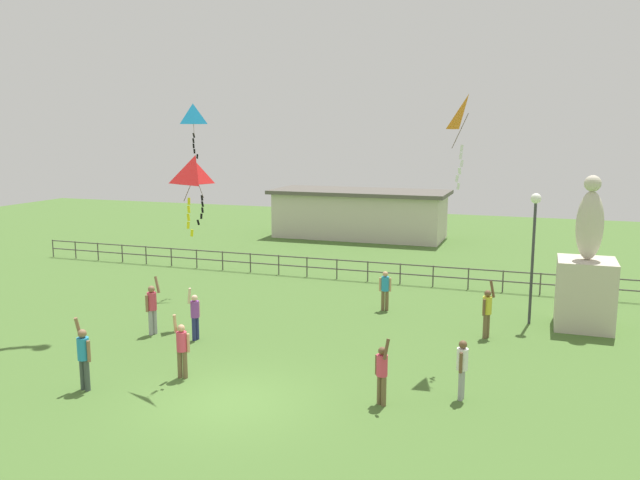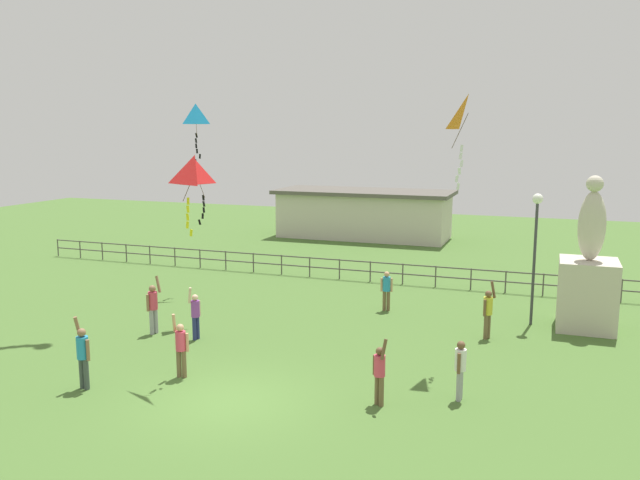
{
  "view_description": "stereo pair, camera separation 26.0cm",
  "coord_description": "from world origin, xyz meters",
  "px_view_note": "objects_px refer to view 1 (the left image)",
  "views": [
    {
      "loc": [
        7.22,
        -13.77,
        6.77
      ],
      "look_at": [
        0.67,
        5.0,
        3.41
      ],
      "focal_mm": 35.94,
      "sensor_mm": 36.0,
      "label": 1
    },
    {
      "loc": [
        7.47,
        -13.69,
        6.77
      ],
      "look_at": [
        0.67,
        5.0,
        3.41
      ],
      "focal_mm": 35.94,
      "sensor_mm": 36.0,
      "label": 2
    }
  ],
  "objects_px": {
    "person_4": "(385,288)",
    "kite_1": "(468,118)",
    "person_7": "(462,366)",
    "kite_2": "(196,175)",
    "person_6": "(487,310)",
    "kite_3": "(195,177)",
    "person_3": "(195,313)",
    "person_2": "(182,347)",
    "kite_0": "(193,118)",
    "person_1": "(84,354)",
    "statue_monument": "(586,282)",
    "lamppost": "(534,230)",
    "person_5": "(382,371)",
    "person_0": "(152,306)"
  },
  "relations": [
    {
      "from": "person_4",
      "to": "kite_1",
      "type": "relative_size",
      "value": 0.57
    },
    {
      "from": "person_7",
      "to": "kite_2",
      "type": "bearing_deg",
      "value": -177.04
    },
    {
      "from": "person_6",
      "to": "kite_3",
      "type": "height_order",
      "value": "kite_3"
    },
    {
      "from": "person_3",
      "to": "kite_3",
      "type": "distance_m",
      "value": 5.05
    },
    {
      "from": "kite_3",
      "to": "person_2",
      "type": "bearing_deg",
      "value": -64.62
    },
    {
      "from": "person_4",
      "to": "kite_2",
      "type": "xyz_separation_m",
      "value": [
        -3.52,
        -7.82,
        4.73
      ]
    },
    {
      "from": "kite_0",
      "to": "person_3",
      "type": "bearing_deg",
      "value": -60.89
    },
    {
      "from": "person_4",
      "to": "person_7",
      "type": "height_order",
      "value": "person_7"
    },
    {
      "from": "person_6",
      "to": "person_7",
      "type": "bearing_deg",
      "value": -91.81
    },
    {
      "from": "person_1",
      "to": "person_2",
      "type": "height_order",
      "value": "person_1"
    },
    {
      "from": "statue_monument",
      "to": "person_2",
      "type": "relative_size",
      "value": 2.95
    },
    {
      "from": "person_2",
      "to": "kite_1",
      "type": "distance_m",
      "value": 10.32
    },
    {
      "from": "person_4",
      "to": "kite_1",
      "type": "bearing_deg",
      "value": -52.47
    },
    {
      "from": "statue_monument",
      "to": "person_6",
      "type": "relative_size",
      "value": 2.78
    },
    {
      "from": "person_6",
      "to": "kite_3",
      "type": "relative_size",
      "value": 0.85
    },
    {
      "from": "person_1",
      "to": "kite_2",
      "type": "height_order",
      "value": "kite_2"
    },
    {
      "from": "lamppost",
      "to": "person_4",
      "type": "bearing_deg",
      "value": -179.55
    },
    {
      "from": "statue_monument",
      "to": "person_2",
      "type": "xyz_separation_m",
      "value": [
        -10.79,
        -8.72,
        -0.73
      ]
    },
    {
      "from": "statue_monument",
      "to": "kite_1",
      "type": "xyz_separation_m",
      "value": [
        -3.72,
        -4.54,
        5.53
      ]
    },
    {
      "from": "person_7",
      "to": "kite_0",
      "type": "relative_size",
      "value": 0.63
    },
    {
      "from": "person_1",
      "to": "person_7",
      "type": "relative_size",
      "value": 1.25
    },
    {
      "from": "kite_0",
      "to": "kite_1",
      "type": "height_order",
      "value": "kite_0"
    },
    {
      "from": "statue_monument",
      "to": "person_4",
      "type": "distance_m",
      "value": 7.12
    },
    {
      "from": "person_3",
      "to": "kite_1",
      "type": "bearing_deg",
      "value": 7.7
    },
    {
      "from": "person_2",
      "to": "kite_3",
      "type": "relative_size",
      "value": 0.8
    },
    {
      "from": "kite_1",
      "to": "kite_0",
      "type": "bearing_deg",
      "value": 156.29
    },
    {
      "from": "lamppost",
      "to": "kite_2",
      "type": "height_order",
      "value": "kite_2"
    },
    {
      "from": "lamppost",
      "to": "kite_0",
      "type": "distance_m",
      "value": 14.5
    },
    {
      "from": "person_1",
      "to": "person_4",
      "type": "bearing_deg",
      "value": 60.62
    },
    {
      "from": "person_3",
      "to": "statue_monument",
      "type": "bearing_deg",
      "value": 25.08
    },
    {
      "from": "person_3",
      "to": "kite_2",
      "type": "bearing_deg",
      "value": -56.35
    },
    {
      "from": "person_3",
      "to": "kite_0",
      "type": "distance_m",
      "value": 9.77
    },
    {
      "from": "person_1",
      "to": "kite_1",
      "type": "xyz_separation_m",
      "value": [
        9.06,
        5.77,
        6.18
      ]
    },
    {
      "from": "lamppost",
      "to": "person_4",
      "type": "height_order",
      "value": "lamppost"
    },
    {
      "from": "person_2",
      "to": "person_5",
      "type": "xyz_separation_m",
      "value": [
        5.66,
        0.08,
        -0.01
      ]
    },
    {
      "from": "person_0",
      "to": "kite_1",
      "type": "bearing_deg",
      "value": 6.18
    },
    {
      "from": "statue_monument",
      "to": "person_6",
      "type": "distance_m",
      "value": 3.93
    },
    {
      "from": "person_3",
      "to": "kite_2",
      "type": "xyz_separation_m",
      "value": [
        1.54,
        -2.32,
        4.72
      ]
    },
    {
      "from": "person_4",
      "to": "person_1",
      "type": "bearing_deg",
      "value": -119.38
    },
    {
      "from": "person_5",
      "to": "kite_3",
      "type": "relative_size",
      "value": 0.79
    },
    {
      "from": "statue_monument",
      "to": "person_5",
      "type": "height_order",
      "value": "statue_monument"
    },
    {
      "from": "person_3",
      "to": "person_6",
      "type": "distance_m",
      "value": 9.64
    },
    {
      "from": "statue_monument",
      "to": "kite_0",
      "type": "distance_m",
      "value": 16.73
    },
    {
      "from": "person_7",
      "to": "person_1",
      "type": "bearing_deg",
      "value": -164.19
    },
    {
      "from": "person_2",
      "to": "kite_2",
      "type": "height_order",
      "value": "kite_2"
    },
    {
      "from": "kite_0",
      "to": "kite_2",
      "type": "bearing_deg",
      "value": -59.64
    },
    {
      "from": "person_1",
      "to": "person_3",
      "type": "relative_size",
      "value": 1.1
    },
    {
      "from": "person_4",
      "to": "kite_0",
      "type": "xyz_separation_m",
      "value": [
        -8.63,
        0.9,
        6.47
      ]
    },
    {
      "from": "statue_monument",
      "to": "person_6",
      "type": "height_order",
      "value": "statue_monument"
    },
    {
      "from": "lamppost",
      "to": "person_4",
      "type": "distance_m",
      "value": 5.84
    }
  ]
}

